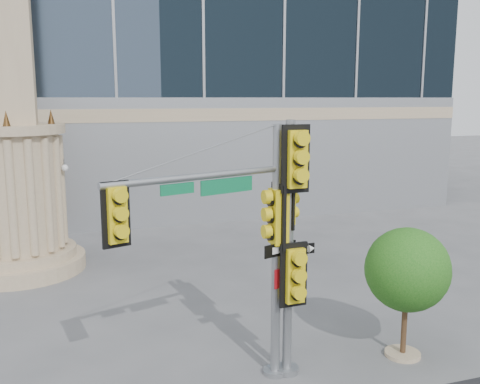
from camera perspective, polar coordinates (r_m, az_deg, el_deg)
name	(u,v)px	position (r m, az deg, el deg)	size (l,w,h in m)	color
ground	(275,362)	(12.87, 3.78, -17.69)	(120.00, 120.00, 0.00)	#545456
monument	(10,112)	(19.62, -23.37, 7.85)	(4.40, 4.40, 16.60)	tan
main_signal_pole	(239,231)	(10.60, -0.14, -4.17)	(4.09, 1.65, 5.45)	slate
secondary_signal_pole	(289,231)	(11.18, 5.24, -4.13)	(0.97, 0.71, 5.54)	slate
street_tree	(408,273)	(12.96, 17.49, -8.22)	(1.98, 1.93, 3.08)	tan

